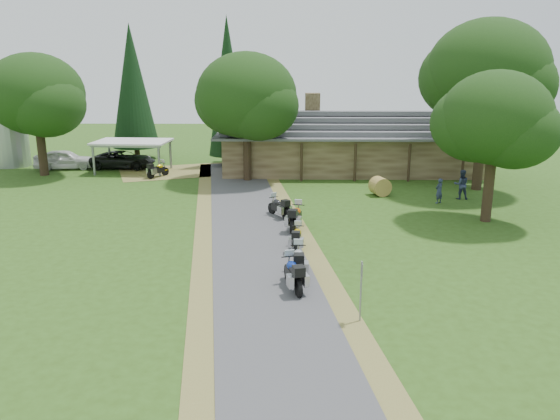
{
  "coord_description": "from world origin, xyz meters",
  "views": [
    {
      "loc": [
        0.98,
        -20.65,
        8.49
      ],
      "look_at": [
        0.61,
        5.07,
        1.6
      ],
      "focal_mm": 35.0,
      "sensor_mm": 36.0,
      "label": 1
    }
  ],
  "objects_px": {
    "carport": "(133,156)",
    "motorcycle_carport_a": "(158,169)",
    "motorcycle_row_e": "(279,206)",
    "motorcycle_row_b": "(298,260)",
    "lodge": "(349,140)",
    "car_white_sedan": "(65,157)",
    "car_dark_suv": "(123,155)",
    "hay_bale": "(380,186)",
    "silo": "(8,130)",
    "motorcycle_row_d": "(296,216)",
    "motorcycle_row_a": "(293,272)",
    "motorcycle_row_c": "(297,237)"
  },
  "relations": [
    {
      "from": "car_dark_suv",
      "to": "hay_bale",
      "type": "distance_m",
      "value": 22.14
    },
    {
      "from": "motorcycle_row_d",
      "to": "motorcycle_carport_a",
      "type": "relative_size",
      "value": 1.13
    },
    {
      "from": "car_white_sedan",
      "to": "motorcycle_carport_a",
      "type": "height_order",
      "value": "car_white_sedan"
    },
    {
      "from": "car_dark_suv",
      "to": "motorcycle_row_a",
      "type": "xyz_separation_m",
      "value": [
        14.06,
        -25.29,
        -0.4
      ]
    },
    {
      "from": "motorcycle_row_d",
      "to": "hay_bale",
      "type": "distance_m",
      "value": 9.68
    },
    {
      "from": "motorcycle_carport_a",
      "to": "lodge",
      "type": "bearing_deg",
      "value": -43.44
    },
    {
      "from": "lodge",
      "to": "hay_bale",
      "type": "xyz_separation_m",
      "value": [
        1.14,
        -9.06,
        -1.84
      ]
    },
    {
      "from": "motorcycle_carport_a",
      "to": "carport",
      "type": "bearing_deg",
      "value": 82.78
    },
    {
      "from": "motorcycle_row_e",
      "to": "hay_bale",
      "type": "bearing_deg",
      "value": -83.59
    },
    {
      "from": "carport",
      "to": "motorcycle_row_e",
      "type": "height_order",
      "value": "carport"
    },
    {
      "from": "motorcycle_row_a",
      "to": "motorcycle_row_b",
      "type": "xyz_separation_m",
      "value": [
        0.23,
        1.38,
        -0.0
      ]
    },
    {
      "from": "car_white_sedan",
      "to": "carport",
      "type": "bearing_deg",
      "value": -110.85
    },
    {
      "from": "motorcycle_row_a",
      "to": "motorcycle_row_d",
      "type": "xyz_separation_m",
      "value": [
        0.23,
        7.98,
        0.03
      ]
    },
    {
      "from": "silo",
      "to": "hay_bale",
      "type": "distance_m",
      "value": 31.74
    },
    {
      "from": "motorcycle_row_e",
      "to": "lodge",
      "type": "bearing_deg",
      "value": -53.57
    },
    {
      "from": "car_dark_suv",
      "to": "motorcycle_carport_a",
      "type": "xyz_separation_m",
      "value": [
        3.78,
        -3.66,
        -0.45
      ]
    },
    {
      "from": "motorcycle_row_b",
      "to": "hay_bale",
      "type": "relative_size",
      "value": 1.66
    },
    {
      "from": "car_dark_suv",
      "to": "motorcycle_row_c",
      "type": "distance_m",
      "value": 25.05
    },
    {
      "from": "car_white_sedan",
      "to": "motorcycle_row_e",
      "type": "bearing_deg",
      "value": -139.76
    },
    {
      "from": "carport",
      "to": "car_white_sedan",
      "type": "xyz_separation_m",
      "value": [
        -6.05,
        1.05,
        -0.24
      ]
    },
    {
      "from": "carport",
      "to": "motorcycle_row_a",
      "type": "height_order",
      "value": "carport"
    },
    {
      "from": "lodge",
      "to": "silo",
      "type": "relative_size",
      "value": 3.49
    },
    {
      "from": "car_white_sedan",
      "to": "motorcycle_row_a",
      "type": "relative_size",
      "value": 3.03
    },
    {
      "from": "car_dark_suv",
      "to": "motorcycle_row_d",
      "type": "xyz_separation_m",
      "value": [
        14.28,
        -17.31,
        -0.37
      ]
    },
    {
      "from": "motorcycle_row_b",
      "to": "motorcycle_row_d",
      "type": "distance_m",
      "value": 6.59
    },
    {
      "from": "lodge",
      "to": "motorcycle_row_a",
      "type": "height_order",
      "value": "lodge"
    },
    {
      "from": "motorcycle_row_b",
      "to": "motorcycle_row_e",
      "type": "distance_m",
      "value": 9.05
    },
    {
      "from": "silo",
      "to": "hay_bale",
      "type": "xyz_separation_m",
      "value": [
        29.87,
        -10.45,
        -2.45
      ]
    },
    {
      "from": "carport",
      "to": "motorcycle_carport_a",
      "type": "xyz_separation_m",
      "value": [
        2.49,
        -2.22,
        -0.62
      ]
    },
    {
      "from": "car_dark_suv",
      "to": "motorcycle_row_c",
      "type": "relative_size",
      "value": 3.17
    },
    {
      "from": "car_white_sedan",
      "to": "motorcycle_row_e",
      "type": "height_order",
      "value": "car_white_sedan"
    },
    {
      "from": "car_dark_suv",
      "to": "motorcycle_row_e",
      "type": "relative_size",
      "value": 3.02
    },
    {
      "from": "motorcycle_carport_a",
      "to": "hay_bale",
      "type": "bearing_deg",
      "value": -75.32
    },
    {
      "from": "lodge",
      "to": "motorcycle_carport_a",
      "type": "relative_size",
      "value": 11.35
    },
    {
      "from": "car_white_sedan",
      "to": "motorcycle_row_a",
      "type": "xyz_separation_m",
      "value": [
        18.82,
        -24.9,
        -0.33
      ]
    },
    {
      "from": "lodge",
      "to": "hay_bale",
      "type": "height_order",
      "value": "lodge"
    },
    {
      "from": "car_white_sedan",
      "to": "motorcycle_row_a",
      "type": "height_order",
      "value": "car_white_sedan"
    },
    {
      "from": "motorcycle_row_b",
      "to": "motorcycle_row_d",
      "type": "height_order",
      "value": "motorcycle_row_d"
    },
    {
      "from": "car_dark_suv",
      "to": "motorcycle_row_c",
      "type": "bearing_deg",
      "value": -142.8
    },
    {
      "from": "motorcycle_row_b",
      "to": "motorcycle_row_c",
      "type": "bearing_deg",
      "value": -0.04
    },
    {
      "from": "car_white_sedan",
      "to": "motorcycle_row_c",
      "type": "height_order",
      "value": "car_white_sedan"
    },
    {
      "from": "car_dark_suv",
      "to": "hay_bale",
      "type": "relative_size",
      "value": 4.69
    },
    {
      "from": "lodge",
      "to": "motorcycle_row_a",
      "type": "distance_m",
      "value": 25.38
    },
    {
      "from": "motorcycle_carport_a",
      "to": "hay_bale",
      "type": "height_order",
      "value": "motorcycle_carport_a"
    },
    {
      "from": "silo",
      "to": "motorcycle_row_d",
      "type": "distance_m",
      "value": 30.38
    },
    {
      "from": "motorcycle_row_b",
      "to": "motorcycle_row_e",
      "type": "relative_size",
      "value": 1.07
    },
    {
      "from": "lodge",
      "to": "car_white_sedan",
      "type": "height_order",
      "value": "lodge"
    },
    {
      "from": "lodge",
      "to": "motorcycle_row_c",
      "type": "relative_size",
      "value": 11.82
    },
    {
      "from": "car_white_sedan",
      "to": "motorcycle_carport_a",
      "type": "distance_m",
      "value": 9.15
    },
    {
      "from": "motorcycle_row_a",
      "to": "motorcycle_row_b",
      "type": "height_order",
      "value": "motorcycle_row_a"
    }
  ]
}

